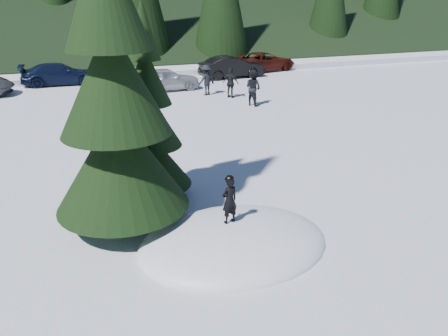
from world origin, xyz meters
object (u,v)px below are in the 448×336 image
object	(u,v)px
adult_0	(253,88)
adult_2	(206,80)
spruce_short	(149,126)
car_4	(165,79)
spruce_tall	(114,95)
car_6	(264,62)
car_3	(59,74)
child_skier	(229,201)
car_5	(232,67)
adult_1	(231,83)

from	to	relation	value
adult_0	adult_2	xyz separation A→B (m)	(-1.47, 3.27, -0.05)
spruce_short	car_4	xyz separation A→B (m)	(3.85, 14.51, -1.41)
spruce_tall	adult_0	size ratio (longest dim) A/B	4.72
car_6	car_3	bearing A→B (deg)	78.53
child_skier	car_4	world-z (taller)	child_skier
adult_0	car_5	xyz separation A→B (m)	(1.97, 8.03, -0.17)
spruce_short	adult_2	xyz separation A→B (m)	(5.79, 12.50, -1.24)
car_3	car_5	size ratio (longest dim) A/B	1.04
adult_1	car_3	distance (m)	11.59
adult_1	car_5	world-z (taller)	adult_1
adult_2	car_6	bearing A→B (deg)	-154.97
adult_1	adult_2	size ratio (longest dim) A/B	0.96
car_3	spruce_short	bearing A→B (deg)	-172.28
car_3	spruce_tall	bearing A→B (deg)	-175.53
spruce_tall	adult_2	world-z (taller)	spruce_tall
adult_1	adult_2	bearing A→B (deg)	3.57
spruce_short	car_4	size ratio (longest dim) A/B	1.31
child_skier	adult_0	size ratio (longest dim) A/B	0.61
adult_0	adult_2	bearing A→B (deg)	-3.12
spruce_short	child_skier	distance (m)	3.38
spruce_tall	adult_0	bearing A→B (deg)	52.18
spruce_short	car_3	distance (m)	18.94
car_4	car_6	bearing A→B (deg)	-69.24
adult_2	car_5	size ratio (longest dim) A/B	0.38
child_skier	adult_1	size ratio (longest dim) A/B	0.67
spruce_tall	adult_0	xyz separation A→B (m)	(8.25, 10.63, -2.41)
spruce_short	car_5	size ratio (longest dim) A/B	1.19
spruce_tall	car_6	xyz separation A→B (m)	(13.60, 20.54, -2.62)
spruce_short	child_skier	size ratio (longest dim) A/B	4.84
adult_1	car_3	xyz separation A→B (m)	(-8.89, 7.44, -0.14)
adult_1	adult_0	bearing A→B (deg)	152.61
adult_0	adult_1	size ratio (longest dim) A/B	1.10
spruce_tall	spruce_short	bearing A→B (deg)	54.46
adult_0	adult_1	distance (m)	2.15
adult_0	adult_1	bearing A→B (deg)	-16.11
spruce_tall	spruce_short	world-z (taller)	spruce_tall
spruce_tall	spruce_short	distance (m)	2.11
car_3	adult_1	bearing A→B (deg)	-128.43
car_3	car_5	xyz separation A→B (m)	(11.29, -1.51, 0.06)
adult_1	car_6	distance (m)	9.70
spruce_short	car_6	bearing A→B (deg)	56.65
spruce_tall	car_3	size ratio (longest dim) A/B	1.83
spruce_tall	adult_2	size ratio (longest dim) A/B	5.01
car_3	car_5	distance (m)	11.39
car_4	spruce_short	bearing A→B (deg)	157.96
car_4	car_5	bearing A→B (deg)	-69.97
spruce_short	adult_1	bearing A→B (deg)	58.92
adult_0	car_3	xyz separation A→B (m)	(-9.31, 9.54, -0.23)
spruce_tall	car_4	bearing A→B (deg)	73.03
car_3	car_6	xyz separation A→B (m)	(14.66, 0.36, 0.02)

